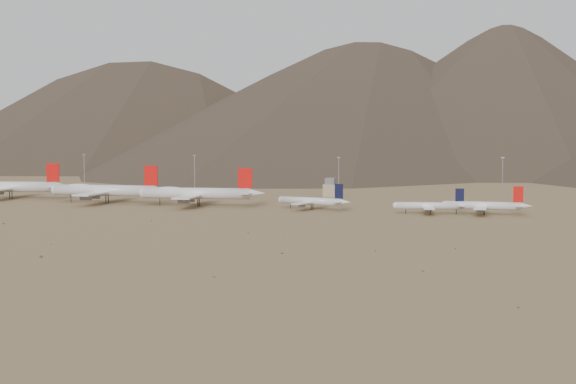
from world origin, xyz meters
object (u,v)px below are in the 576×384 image
at_px(widebody_east, 197,193).
at_px(narrowbody_b, 431,206).
at_px(widebody_west, 9,187).
at_px(narrowbody_a, 313,201).
at_px(control_tower, 331,189).
at_px(widebody_centre, 105,190).

xyz_separation_m(widebody_east, narrowbody_b, (128.08, 3.10, -3.13)).
bearing_deg(narrowbody_b, widebody_west, 164.95).
xyz_separation_m(widebody_west, narrowbody_a, (197.05, -1.50, -2.98)).
height_order(widebody_west, control_tower, widebody_west).
xyz_separation_m(narrowbody_a, control_tower, (-17.60, 86.33, 0.73)).
xyz_separation_m(widebody_centre, control_tower, (106.21, 91.24, -2.22)).
height_order(widebody_east, narrowbody_b, widebody_east).
height_order(widebody_centre, narrowbody_a, widebody_centre).
height_order(widebody_east, narrowbody_a, widebody_east).
bearing_deg(widebody_east, widebody_centre, 169.01).
bearing_deg(widebody_west, control_tower, 10.92).
height_order(narrowbody_b, control_tower, narrowbody_b).
distance_m(widebody_east, narrowbody_b, 128.15).
height_order(widebody_centre, control_tower, widebody_centre).
bearing_deg(widebody_centre, narrowbody_a, -5.77).
distance_m(widebody_centre, narrowbody_b, 186.16).
bearing_deg(narrowbody_a, narrowbody_b, 8.85).
bearing_deg(narrowbody_a, widebody_east, -166.90).
relative_size(widebody_centre, narrowbody_b, 1.92).
height_order(narrowbody_a, narrowbody_b, narrowbody_a).
height_order(widebody_centre, narrowbody_b, widebody_centre).
height_order(widebody_west, narrowbody_a, widebody_west).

